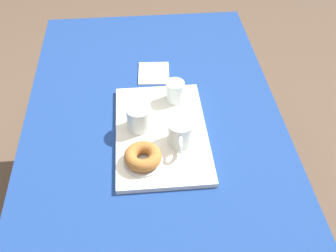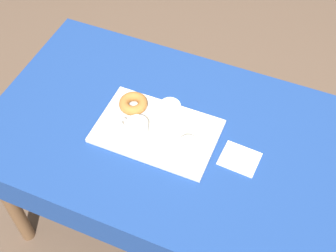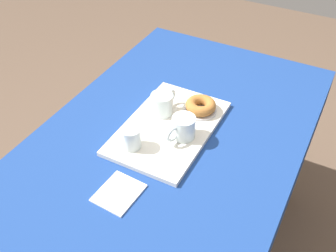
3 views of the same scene
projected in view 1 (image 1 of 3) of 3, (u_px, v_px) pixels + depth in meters
ground_plane at (158, 239)px, 1.90m from camera, size 6.00×6.00×0.00m
dining_table at (155, 144)px, 1.45m from camera, size 1.46×0.88×0.76m
serving_tray at (161, 133)px, 1.33m from camera, size 0.46×0.30×0.02m
tea_mug_left at (139, 118)px, 1.31m from camera, size 0.12×0.08×0.08m
tea_mug_right at (181, 134)px, 1.26m from camera, size 0.12×0.08×0.08m
water_glass_near at (175, 92)px, 1.41m from camera, size 0.06×0.06×0.08m
donut_plate_left at (143, 161)px, 1.23m from camera, size 0.12×0.12×0.01m
sugar_donut_left at (143, 156)px, 1.21m from camera, size 0.11×0.11×0.04m
paper_napkin at (154, 73)px, 1.57m from camera, size 0.15×0.13×0.01m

